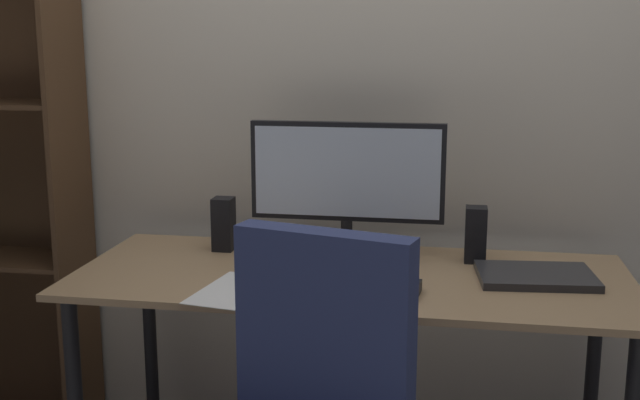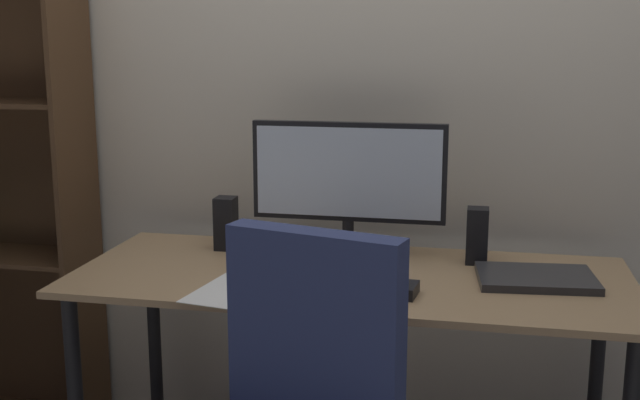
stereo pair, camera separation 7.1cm
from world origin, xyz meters
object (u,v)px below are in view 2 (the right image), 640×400
object	(u,v)px
coffee_mug	(368,259)
speaker_left	(226,223)
laptop	(536,278)
mouse	(406,290)
speaker_right	(477,236)
keyboard	(316,288)
desk	(350,302)
monitor	(348,179)

from	to	relation	value
coffee_mug	speaker_left	size ratio (longest dim) A/B	0.62
coffee_mug	laptop	xyz separation A→B (m)	(0.47, 0.05, -0.04)
mouse	speaker_right	size ratio (longest dim) A/B	0.56
keyboard	laptop	xyz separation A→B (m)	(0.59, 0.20, 0.00)
keyboard	desk	bearing A→B (deg)	70.02
laptop	desk	bearing A→B (deg)	177.94
keyboard	speaker_right	bearing A→B (deg)	40.76
coffee_mug	speaker_left	xyz separation A→B (m)	(-0.49, 0.20, 0.03)
laptop	monitor	bearing A→B (deg)	158.51
monitor	speaker_left	world-z (taller)	monitor
speaker_left	desk	bearing A→B (deg)	-22.98
desk	mouse	world-z (taller)	mouse
monitor	speaker_left	size ratio (longest dim) A/B	3.53
monitor	keyboard	distance (m)	0.44
mouse	speaker_right	distance (m)	0.40
mouse	coffee_mug	world-z (taller)	coffee_mug
monitor	mouse	bearing A→B (deg)	-58.81
speaker_left	speaker_right	distance (m)	0.79
coffee_mug	speaker_right	distance (m)	0.36
desk	keyboard	size ratio (longest dim) A/B	5.51
laptop	speaker_left	size ratio (longest dim) A/B	1.88
desk	mouse	distance (m)	0.26
speaker_right	monitor	bearing A→B (deg)	178.86
keyboard	laptop	bearing A→B (deg)	19.41
desk	coffee_mug	size ratio (longest dim) A/B	15.27
keyboard	laptop	size ratio (longest dim) A/B	0.91
keyboard	speaker_right	distance (m)	0.56
coffee_mug	speaker_left	world-z (taller)	speaker_left
monitor	speaker_right	world-z (taller)	monitor
desk	speaker_right	xyz separation A→B (m)	(0.36, 0.18, 0.17)
mouse	speaker_left	size ratio (longest dim) A/B	0.56
laptop	speaker_left	xyz separation A→B (m)	(-0.96, 0.16, 0.07)
laptop	speaker_right	bearing A→B (deg)	131.65
mouse	coffee_mug	bearing A→B (deg)	136.33
monitor	desk	bearing A→B (deg)	-78.24
speaker_left	speaker_right	bearing A→B (deg)	0.00
mouse	speaker_left	world-z (taller)	speaker_left
mouse	desk	bearing A→B (deg)	143.41
desk	speaker_left	bearing A→B (deg)	157.02
laptop	keyboard	bearing A→B (deg)	-166.01
desk	laptop	size ratio (longest dim) A/B	4.99
laptop	speaker_right	size ratio (longest dim) A/B	1.88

